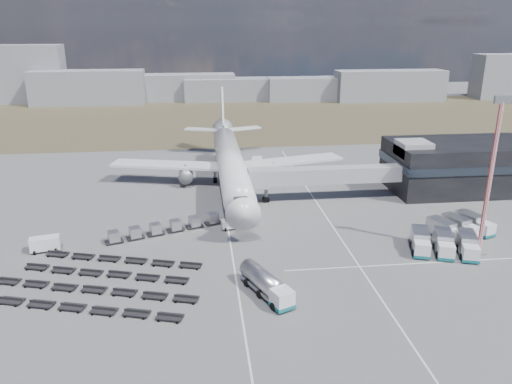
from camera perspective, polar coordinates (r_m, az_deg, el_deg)
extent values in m
plane|color=#565659|center=(78.19, -1.37, -6.46)|extent=(420.00, 420.00, 0.00)
cube|color=#47402B|center=(183.55, -4.58, 8.36)|extent=(420.00, 90.00, 0.01)
cube|color=silver|center=(82.58, -3.08, -5.04)|extent=(0.25, 110.00, 0.01)
cube|color=silver|center=(85.43, 9.09, -4.42)|extent=(0.25, 110.00, 0.01)
cube|color=silver|center=(77.39, 18.16, -7.75)|extent=(40.00, 0.25, 0.01)
cube|color=black|center=(112.52, 22.53, 2.78)|extent=(30.00, 16.00, 10.00)
cube|color=#262D38|center=(112.22, 22.61, 3.37)|extent=(30.40, 16.40, 1.60)
cube|color=#939399|center=(104.37, 17.56, 4.74)|extent=(6.00, 6.00, 3.00)
cube|color=#939399|center=(98.26, 8.06, 1.93)|extent=(29.80, 3.00, 3.00)
cube|color=#939399|center=(95.35, 0.31, 1.59)|extent=(4.00, 3.60, 3.40)
cylinder|color=slate|center=(96.79, 1.15, 0.27)|extent=(0.70, 0.70, 5.10)
cylinder|color=black|center=(97.49, 1.14, -0.90)|extent=(1.40, 0.90, 1.40)
cylinder|color=white|center=(104.43, -2.92, 3.23)|extent=(5.60, 48.00, 5.60)
cone|color=white|center=(79.31, -1.63, -1.92)|extent=(5.60, 5.00, 5.60)
cone|color=white|center=(131.40, -3.74, 6.85)|extent=(5.60, 8.00, 5.60)
cube|color=black|center=(80.90, -1.76, -0.89)|extent=(2.20, 2.00, 0.80)
cube|color=white|center=(109.59, -9.89, 3.08)|extent=(25.59, 11.38, 0.50)
cube|color=white|center=(111.07, 3.64, 3.54)|extent=(25.59, 11.38, 0.50)
cylinder|color=slate|center=(107.99, -8.04, 2.00)|extent=(3.00, 5.00, 3.00)
cylinder|color=slate|center=(109.08, 1.99, 2.35)|extent=(3.00, 5.00, 3.00)
cube|color=white|center=(133.13, -6.18, 7.12)|extent=(9.49, 5.63, 0.35)
cube|color=white|center=(133.64, -1.42, 7.27)|extent=(9.49, 5.63, 0.35)
cube|color=white|center=(133.28, -3.87, 9.52)|extent=(0.50, 9.06, 11.45)
cylinder|color=slate|center=(85.90, -1.93, -3.14)|extent=(0.50, 0.50, 2.50)
cylinder|color=slate|center=(109.27, -4.70, 1.70)|extent=(0.60, 0.60, 2.50)
cylinder|color=slate|center=(109.64, -1.35, 1.81)|extent=(0.60, 0.60, 2.50)
cylinder|color=black|center=(86.18, -1.93, -3.61)|extent=(0.50, 1.20, 1.20)
cube|color=gray|center=(240.32, -24.83, 12.13)|extent=(31.67, 12.00, 24.17)
cube|color=gray|center=(225.93, -18.64, 11.25)|extent=(46.50, 12.00, 14.12)
cube|color=gray|center=(228.38, -9.47, 11.70)|extent=(54.59, 12.00, 11.45)
cube|color=gray|center=(225.68, -2.19, 11.64)|extent=(46.16, 12.00, 9.74)
cube|color=gray|center=(226.22, 5.33, 11.63)|extent=(31.02, 12.00, 10.08)
cube|color=gray|center=(232.15, 15.04, 11.65)|extent=(47.84, 12.00, 13.21)
cube|color=gray|center=(250.98, 18.22, 11.52)|extent=(19.20, 12.00, 10.21)
cube|color=gray|center=(259.42, 26.91, 11.71)|extent=(31.17, 12.00, 19.60)
cube|color=white|center=(62.37, 3.00, -12.05)|extent=(3.15, 3.15, 2.29)
cube|color=#126067|center=(62.84, 2.99, -12.75)|extent=(3.28, 3.28, 0.50)
cylinder|color=#AEAEB3|center=(65.73, 0.66, -9.83)|extent=(5.27, 7.85, 2.49)
cube|color=slate|center=(66.29, 0.65, -10.70)|extent=(5.18, 7.81, 0.35)
cylinder|color=black|center=(65.31, 1.34, -11.45)|extent=(2.81, 2.04, 1.10)
cube|color=white|center=(85.06, -2.77, -3.72)|extent=(3.72, 2.33, 1.56)
cube|color=white|center=(83.36, -22.97, -5.52)|extent=(4.66, 2.88, 2.31)
cube|color=white|center=(117.29, 0.09, 3.14)|extent=(3.36, 6.26, 2.77)
cube|color=#126067|center=(117.61, 0.09, 2.60)|extent=(3.48, 6.38, 0.45)
cube|color=white|center=(78.83, 18.44, -6.23)|extent=(2.89, 2.83, 2.21)
cube|color=#126067|center=(79.18, 18.37, -6.79)|extent=(3.02, 2.95, 0.45)
cube|color=#AEAEB3|center=(81.86, 18.22, -4.95)|extent=(3.74, 5.15, 2.61)
cube|color=white|center=(79.36, 20.89, -6.35)|extent=(2.89, 2.83, 2.21)
cube|color=#126067|center=(79.71, 20.82, -6.91)|extent=(3.02, 2.95, 0.45)
cube|color=#AEAEB3|center=(82.37, 20.58, -5.07)|extent=(3.74, 5.15, 2.61)
cube|color=white|center=(80.03, 23.31, -6.46)|extent=(2.89, 2.83, 2.21)
cube|color=#126067|center=(80.38, 23.24, -7.01)|extent=(3.02, 2.95, 0.45)
cube|color=#AEAEB3|center=(83.02, 22.91, -5.19)|extent=(3.74, 5.15, 2.61)
cube|color=white|center=(85.23, 22.00, -4.77)|extent=(2.83, 2.77, 2.13)
cube|color=#126067|center=(85.54, 21.93, -5.28)|extent=(2.96, 2.90, 0.44)
cube|color=#AEAEB3|center=(87.12, 20.39, -3.78)|extent=(3.73, 4.99, 2.52)
cube|color=white|center=(87.62, 23.44, -4.33)|extent=(2.83, 2.77, 2.13)
cube|color=#126067|center=(87.93, 23.37, -4.82)|extent=(2.96, 2.90, 0.44)
cube|color=#AEAEB3|center=(89.46, 21.84, -3.37)|extent=(3.73, 4.99, 2.52)
cube|color=white|center=(90.07, 24.80, -3.90)|extent=(2.83, 2.77, 2.13)
cube|color=#126067|center=(90.36, 24.73, -4.38)|extent=(2.96, 2.90, 0.44)
cube|color=#AEAEB3|center=(91.86, 23.21, -2.98)|extent=(3.73, 4.99, 2.52)
cube|color=black|center=(82.94, -15.89, -5.44)|extent=(3.19, 2.58, 0.19)
cube|color=#AEAEB3|center=(82.58, -15.95, -4.87)|extent=(2.20, 2.20, 1.60)
cube|color=black|center=(83.56, -13.61, -5.05)|extent=(3.19, 2.58, 0.19)
cube|color=#AEAEB3|center=(83.21, -13.66, -4.48)|extent=(2.20, 2.20, 1.60)
cube|color=black|center=(84.32, -11.38, -4.65)|extent=(3.19, 2.58, 0.19)
cube|color=#AEAEB3|center=(83.96, -11.41, -4.09)|extent=(2.20, 2.20, 1.60)
cube|color=black|center=(85.20, -9.18, -4.26)|extent=(3.19, 2.58, 0.19)
cube|color=#AEAEB3|center=(84.85, -9.21, -3.70)|extent=(2.20, 2.20, 1.60)
cube|color=black|center=(86.21, -7.04, -3.87)|extent=(3.19, 2.58, 0.19)
cube|color=#AEAEB3|center=(85.87, -7.06, -3.31)|extent=(2.20, 2.20, 1.60)
cube|color=black|center=(87.34, -4.95, -3.48)|extent=(3.19, 2.58, 0.19)
cube|color=#AEAEB3|center=(87.00, -4.97, -2.93)|extent=(2.20, 2.20, 1.60)
cube|color=black|center=(66.71, -20.24, -12.16)|extent=(28.44, 9.86, 0.75)
cube|color=black|center=(69.97, -18.46, -10.42)|extent=(28.44, 9.86, 0.75)
cube|color=black|center=(73.34, -16.87, -8.83)|extent=(24.44, 8.67, 0.75)
cube|color=black|center=(76.82, -15.43, -7.37)|extent=(24.44, 8.67, 0.75)
cylinder|color=red|center=(79.98, 25.13, 1.12)|extent=(0.64, 0.64, 23.02)
cube|color=slate|center=(77.56, 26.35, 9.43)|extent=(2.27, 0.90, 1.10)
cube|color=#565659|center=(83.83, 24.06, -6.30)|extent=(1.84, 1.84, 0.28)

